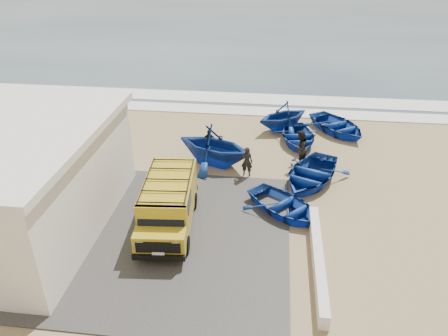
{
  "coord_description": "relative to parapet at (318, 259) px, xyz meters",
  "views": [
    {
      "loc": [
        3.11,
        -15.56,
        10.72
      ],
      "look_at": [
        1.01,
        1.72,
        1.2
      ],
      "focal_mm": 35.0,
      "sensor_mm": 36.0,
      "label": 1
    }
  ],
  "objects": [
    {
      "name": "fisherman_front",
      "position": [
        -3.06,
        6.28,
        0.5
      ],
      "size": [
        0.6,
        0.43,
        1.55
      ],
      "primitive_type": "imported",
      "rotation": [
        0.0,
        0.0,
        3.03
      ],
      "color": "black",
      "rests_on": "ground"
    },
    {
      "name": "parapet",
      "position": [
        0.0,
        0.0,
        0.0
      ],
      "size": [
        0.35,
        6.0,
        0.55
      ],
      "primitive_type": "cube",
      "color": "silver",
      "rests_on": "ground"
    },
    {
      "name": "fisherman_middle",
      "position": [
        -0.47,
        7.68,
        0.69
      ],
      "size": [
        1.07,
        1.16,
        1.93
      ],
      "primitive_type": "imported",
      "rotation": [
        0.0,
        0.0,
        -2.04
      ],
      "color": "black",
      "rests_on": "ground"
    },
    {
      "name": "boat_far_left",
      "position": [
        -1.33,
        12.22,
        0.63
      ],
      "size": [
        4.51,
        4.43,
        1.8
      ],
      "primitive_type": "imported",
      "rotation": [
        0.0,
        0.0,
        -0.9
      ],
      "color": "#133998",
      "rests_on": "ground"
    },
    {
      "name": "boat_mid_left",
      "position": [
        -4.81,
        7.29,
        0.8
      ],
      "size": [
        5.07,
        4.75,
        2.15
      ],
      "primitive_type": "imported",
      "rotation": [
        0.0,
        0.0,
        1.2
      ],
      "color": "#133998",
      "rests_on": "ground"
    },
    {
      "name": "boat_far_right",
      "position": [
        1.93,
        12.18,
        0.16
      ],
      "size": [
        4.82,
        5.17,
        0.87
      ],
      "primitive_type": "imported",
      "rotation": [
        0.0,
        0.0,
        0.58
      ],
      "color": "#133998",
      "rests_on": "ground"
    },
    {
      "name": "surf_wash",
      "position": [
        -5.0,
        17.5,
        -0.26
      ],
      "size": [
        180.0,
        2.2,
        0.04
      ],
      "primitive_type": "cube",
      "color": "white",
      "rests_on": "ground"
    },
    {
      "name": "boat_mid_right",
      "position": [
        -0.45,
        10.33,
        0.12
      ],
      "size": [
        3.2,
        4.14,
        0.79
      ],
      "primitive_type": "imported",
      "rotation": [
        0.0,
        0.0,
        0.13
      ],
      "color": "#133998",
      "rests_on": "ground"
    },
    {
      "name": "slab",
      "position": [
        -7.0,
        1.0,
        -0.25
      ],
      "size": [
        12.0,
        10.0,
        0.05
      ],
      "primitive_type": "cube",
      "color": "#413E3C",
      "rests_on": "ground"
    },
    {
      "name": "fisherman_back",
      "position": [
        -5.22,
        8.21,
        0.49
      ],
      "size": [
        0.92,
        0.46,
        1.52
      ],
      "primitive_type": "imported",
      "rotation": [
        0.0,
        0.0,
        0.1
      ],
      "color": "black",
      "rests_on": "ground"
    },
    {
      "name": "ground",
      "position": [
        -5.0,
        3.0,
        -0.28
      ],
      "size": [
        160.0,
        160.0,
        0.0
      ],
      "primitive_type": "plane",
      "color": "#9E855C"
    },
    {
      "name": "ocean",
      "position": [
        -5.0,
        59.0,
        -0.27
      ],
      "size": [
        180.0,
        88.0,
        0.01
      ],
      "primitive_type": "cube",
      "color": "#385166",
      "rests_on": "ground"
    },
    {
      "name": "van",
      "position": [
        -5.88,
        1.73,
        0.84
      ],
      "size": [
        2.3,
        5.0,
        2.08
      ],
      "rotation": [
        0.0,
        0.0,
        0.08
      ],
      "color": "gold",
      "rests_on": "ground"
    },
    {
      "name": "boat_near_left",
      "position": [
        -1.19,
        3.18,
        0.11
      ],
      "size": [
        4.51,
        4.46,
        0.77
      ],
      "primitive_type": "imported",
      "rotation": [
        0.0,
        0.0,
        0.82
      ],
      "color": "#133998",
      "rests_on": "ground"
    },
    {
      "name": "boat_near_right",
      "position": [
        0.04,
        6.02,
        0.18
      ],
      "size": [
        4.56,
        5.22,
        0.9
      ],
      "primitive_type": "imported",
      "rotation": [
        0.0,
        0.0,
        -0.4
      ],
      "color": "#133998",
      "rests_on": "ground"
    },
    {
      "name": "surf_line",
      "position": [
        -5.0,
        15.0,
        -0.25
      ],
      "size": [
        180.0,
        1.6,
        0.06
      ],
      "primitive_type": "cube",
      "color": "white",
      "rests_on": "ground"
    }
  ]
}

